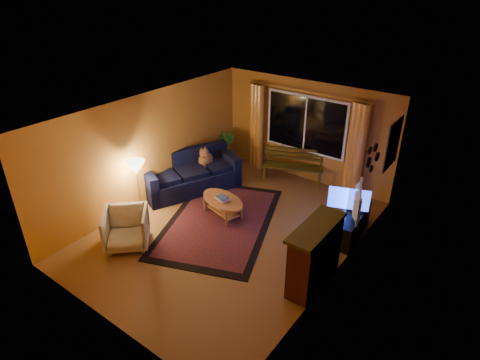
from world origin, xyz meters
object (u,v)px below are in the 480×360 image
Objects in this scene: bench at (292,175)px; tv_console at (350,224)px; floor_lamp at (139,189)px; coffee_table at (223,207)px; armchair at (126,227)px; sofa at (190,173)px.

bench is 2.44m from tv_console.
floor_lamp is 4.42m from tv_console.
coffee_table is (1.44, 1.03, -0.43)m from floor_lamp.
armchair reaches higher than coffee_table.
bench is at bearing 29.17° from armchair.
floor_lamp is at bearing -157.60° from tv_console.
floor_lamp reaches higher than sofa.
armchair is at bearing -143.54° from tv_console.
sofa is at bearing 86.37° from floor_lamp.
bench is 4.33m from armchair.
coffee_table is at bearing 5.29° from sofa.
floor_lamp is 1.00× the size of tv_console.
bench is 1.18× the size of floor_lamp.
sofa reaches higher than armchair.
sofa reaches higher than bench.
sofa is at bearing 161.30° from coffee_table.
tv_console is (3.94, 1.96, -0.37)m from floor_lamp.
bench is 2.27m from coffee_table.
armchair is (0.52, -2.36, -0.05)m from sofa.
sofa is 2.00× the size of coffee_table.
armchair is at bearing -129.78° from bench.
tv_console is (2.50, 0.93, 0.06)m from coffee_table.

